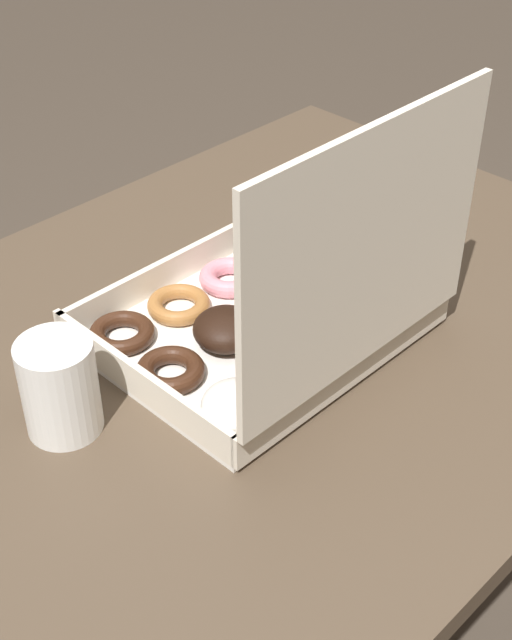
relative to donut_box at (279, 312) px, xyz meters
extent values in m
cube|color=#4C3D2D|center=(-0.04, -0.04, -0.07)|extent=(0.99, 0.77, 0.03)
cylinder|color=#4C3D2D|center=(-0.48, -0.38, -0.45)|extent=(0.06, 0.06, 0.73)
cube|color=silver|center=(0.00, -0.04, -0.05)|extent=(0.34, 0.29, 0.01)
cube|color=beige|center=(0.00, -0.18, -0.03)|extent=(0.34, 0.01, 0.04)
cube|color=beige|center=(0.00, 0.10, -0.03)|extent=(0.34, 0.01, 0.04)
cube|color=beige|center=(-0.17, -0.04, -0.03)|extent=(0.01, 0.29, 0.04)
cube|color=beige|center=(0.17, -0.04, -0.03)|extent=(0.01, 0.29, 0.04)
cube|color=beige|center=(0.00, 0.11, 0.13)|extent=(0.34, 0.01, 0.26)
torus|color=black|center=(-0.12, -0.13, -0.03)|extent=(0.07, 0.07, 0.02)
torus|color=pink|center=(-0.04, -0.12, -0.03)|extent=(0.07, 0.07, 0.02)
torus|color=#9E6633|center=(0.04, -0.13, -0.04)|extent=(0.07, 0.07, 0.02)
torus|color=#381E11|center=(0.12, -0.13, -0.04)|extent=(0.07, 0.07, 0.02)
torus|color=pink|center=(-0.13, -0.04, -0.03)|extent=(0.07, 0.07, 0.02)
ellipsoid|color=#B77A38|center=(-0.05, -0.04, -0.03)|extent=(0.07, 0.07, 0.04)
ellipsoid|color=black|center=(0.04, -0.04, -0.02)|extent=(0.07, 0.07, 0.04)
torus|color=#381E11|center=(0.12, -0.04, -0.03)|extent=(0.07, 0.07, 0.02)
torus|color=#B77A38|center=(-0.12, 0.06, -0.03)|extent=(0.07, 0.07, 0.02)
ellipsoid|color=pink|center=(-0.04, 0.06, -0.02)|extent=(0.07, 0.07, 0.04)
torus|color=#381E11|center=(0.04, 0.05, -0.03)|extent=(0.07, 0.07, 0.02)
ellipsoid|color=white|center=(0.12, 0.06, -0.02)|extent=(0.07, 0.07, 0.04)
cylinder|color=white|center=(0.24, -0.07, 0.00)|extent=(0.08, 0.08, 0.10)
cylinder|color=black|center=(0.24, -0.07, 0.05)|extent=(0.06, 0.06, 0.01)
camera|label=1|loc=(0.58, 0.53, 0.57)|focal=50.00mm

